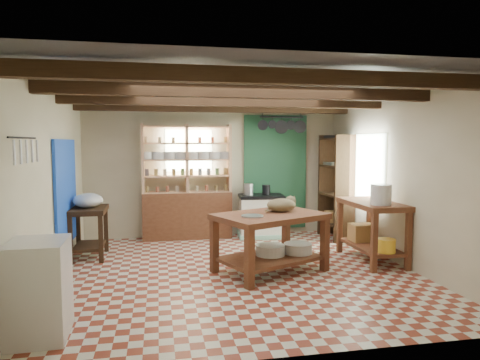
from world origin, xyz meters
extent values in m
cube|color=maroon|center=(0.00, 0.00, -0.01)|extent=(5.00, 5.00, 0.02)
cube|color=#4F5055|center=(0.00, 0.00, 2.60)|extent=(5.00, 5.00, 0.02)
cube|color=beige|center=(0.00, 2.50, 1.30)|extent=(5.00, 0.04, 2.60)
cube|color=beige|center=(0.00, -2.50, 1.30)|extent=(5.00, 0.04, 2.60)
cube|color=beige|center=(-2.50, 0.00, 1.30)|extent=(0.04, 5.00, 2.60)
cube|color=beige|center=(2.50, 0.00, 1.30)|extent=(0.04, 5.00, 2.60)
cube|color=#382313|center=(0.00, 0.00, 2.48)|extent=(5.00, 3.80, 0.15)
cube|color=blue|center=(-2.47, 0.90, 1.10)|extent=(0.04, 1.40, 1.60)
cube|color=#1F4D31|center=(1.25, 2.47, 1.25)|extent=(1.30, 0.04, 2.30)
cube|color=silver|center=(-0.50, 2.48, 1.70)|extent=(0.90, 0.02, 0.80)
cube|color=silver|center=(2.48, 1.00, 1.40)|extent=(0.02, 1.30, 1.20)
cube|color=black|center=(-2.44, -1.20, 1.78)|extent=(0.06, 0.90, 0.28)
cube|color=black|center=(1.25, 2.05, 2.18)|extent=(0.86, 0.12, 0.36)
cube|color=#DDAB80|center=(-0.55, 2.31, 1.10)|extent=(1.70, 0.34, 2.20)
cube|color=#382313|center=(2.28, 1.80, 1.00)|extent=(0.40, 0.86, 2.00)
cube|color=brown|center=(0.47, -0.08, 0.42)|extent=(1.76, 1.51, 0.84)
cube|color=white|center=(0.88, 2.15, 0.42)|extent=(0.90, 0.64, 0.84)
cube|color=#382313|center=(-2.20, 1.19, 0.41)|extent=(0.56, 0.81, 0.82)
cube|color=silver|center=(-2.22, -1.68, 0.47)|extent=(0.54, 0.64, 0.93)
cube|color=brown|center=(2.18, 0.18, 0.47)|extent=(0.66, 1.31, 0.94)
ellipsoid|color=olive|center=(0.67, 0.07, 0.94)|extent=(0.54, 0.51, 0.19)
cylinder|color=#B4B5BC|center=(0.17, -0.27, 0.85)|extent=(0.40, 0.40, 0.02)
cylinder|color=silver|center=(0.49, -0.01, 0.30)|extent=(0.56, 0.56, 0.15)
cylinder|color=silver|center=(0.92, 0.01, 0.30)|extent=(0.55, 0.55, 0.15)
cylinder|color=#B4B5BC|center=(0.63, 2.17, 0.95)|extent=(0.21, 0.21, 0.22)
cylinder|color=black|center=(0.98, 2.14, 0.93)|extent=(0.17, 0.17, 0.19)
ellipsoid|color=silver|center=(-2.20, 1.19, 0.93)|extent=(0.46, 0.46, 0.23)
cylinder|color=silver|center=(2.13, -0.17, 1.09)|extent=(0.30, 0.30, 0.30)
cube|color=#AE8046|center=(2.18, 0.48, 0.39)|extent=(0.39, 0.32, 0.27)
cylinder|color=yellow|center=(2.18, -0.27, 0.35)|extent=(0.27, 0.27, 0.20)
camera|label=1|loc=(-1.09, -5.91, 1.85)|focal=32.00mm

